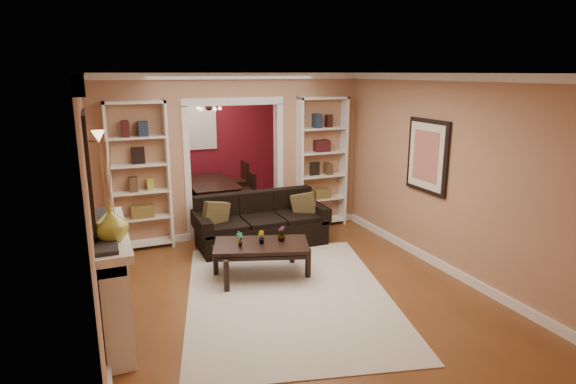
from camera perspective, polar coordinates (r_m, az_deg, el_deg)
name	(u,v)px	position (r m, az deg, el deg)	size (l,w,h in m)	color
floor	(258,256)	(7.36, -3.53, -7.61)	(8.00, 8.00, 0.00)	brown
ceiling	(255,73)	(6.84, -3.87, 13.90)	(8.00, 8.00, 0.00)	white
wall_back	(198,136)	(10.80, -10.60, 6.56)	(8.00, 8.00, 0.00)	tan
wall_front	(441,272)	(3.58, 17.70, -9.06)	(8.00, 8.00, 0.00)	tan
wall_left	(90,182)	(6.63, -22.43, 1.09)	(8.00, 8.00, 0.00)	tan
wall_right	(389,159)	(7.98, 11.83, 3.90)	(8.00, 8.00, 0.00)	tan
partition_wall	(234,156)	(8.11, -6.44, 4.28)	(4.50, 0.15, 2.70)	tan
red_back_panel	(199,137)	(10.77, -10.56, 6.38)	(4.44, 0.04, 2.64)	maroon
dining_window	(198,127)	(10.71, -10.57, 7.58)	(0.78, 0.03, 0.98)	#8CA5CC
area_rug	(288,295)	(6.15, 0.03, -12.07)	(2.47, 3.46, 0.01)	beige
sofa	(261,221)	(7.69, -3.19, -3.42)	(2.09, 0.90, 0.82)	black
pillow_left	(216,214)	(7.42, -8.57, -2.63)	(0.41, 0.12, 0.41)	brown
pillow_right	(304,205)	(7.89, 1.92, -1.56)	(0.39, 0.11, 0.39)	brown
coffee_table	(261,260)	(6.59, -3.17, -8.07)	(1.25, 0.68, 0.48)	black
plant_left	(240,239)	(6.38, -5.70, -5.56)	(0.11, 0.08, 0.21)	#336626
plant_center	(261,237)	(6.47, -3.21, -5.38)	(0.10, 0.08, 0.18)	#336626
plant_right	(281,234)	(6.56, -0.79, -4.95)	(0.12, 0.12, 0.21)	#336626
bookshelf_left	(140,177)	(7.70, -17.18, 1.70)	(0.90, 0.30, 2.30)	white
bookshelf_right	(321,163)	(8.54, 3.98, 3.46)	(0.90, 0.30, 2.30)	white
fireplace	(115,282)	(5.43, -19.80, -10.01)	(0.32, 1.70, 1.16)	white
vase	(110,224)	(4.83, -20.30, -3.53)	(0.33, 0.33, 0.34)	#A7AD38
mirror	(89,169)	(5.07, -22.51, 2.57)	(0.03, 0.95, 1.10)	silver
wall_sconce	(94,139)	(7.09, -22.03, 5.87)	(0.18, 0.18, 0.22)	#FFE0A5
framed_art	(427,156)	(7.13, 16.13, 4.09)	(0.04, 0.85, 1.05)	black
dining_table	(212,195)	(9.86, -8.97, -0.36)	(0.91, 1.64, 0.58)	black
dining_chair_nw	(188,196)	(9.44, -11.81, -0.50)	(0.38, 0.38, 0.78)	black
dining_chair_ne	(242,191)	(9.69, -5.42, 0.10)	(0.38, 0.38, 0.77)	black
dining_chair_sw	(182,185)	(10.00, -12.48, 0.76)	(0.47, 0.47, 0.94)	black
dining_chair_se	(234,182)	(10.24, -6.42, 1.21)	(0.45, 0.45, 0.91)	black
chandelier	(211,109)	(9.47, -9.11, 9.68)	(0.50, 0.50, 0.30)	#382219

